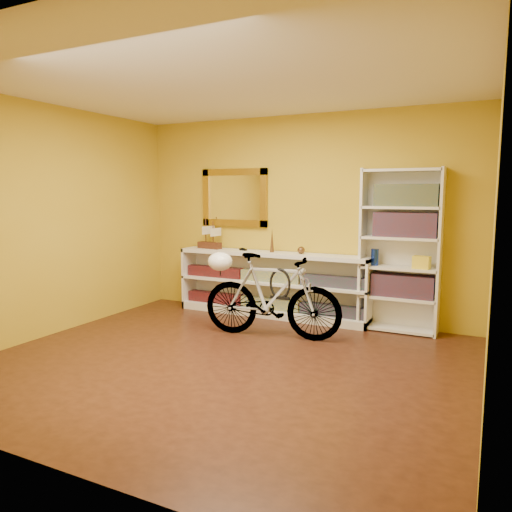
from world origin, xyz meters
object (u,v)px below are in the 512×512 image
at_px(console_unit, 271,284).
at_px(bookcase, 400,251).
at_px(helmet, 220,261).
at_px(bicycle, 272,296).

distance_m(console_unit, bookcase, 1.70).
bearing_deg(bookcase, helmet, -152.12).
relative_size(bookcase, helmet, 6.62).
height_order(bookcase, helmet, bookcase).
xyz_separation_m(bookcase, bicycle, (-1.22, -0.88, -0.48)).
bearing_deg(bicycle, console_unit, 16.56).
bearing_deg(bicycle, helmet, 90.00).
bearing_deg(bookcase, bicycle, -144.15).
bearing_deg(helmet, console_unit, 77.04).
xyz_separation_m(bicycle, helmet, (-0.61, -0.09, 0.36)).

